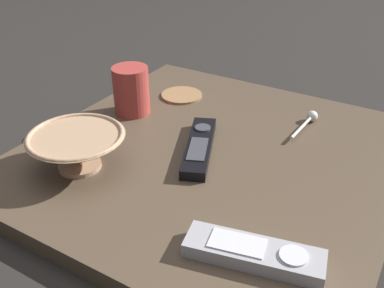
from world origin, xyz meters
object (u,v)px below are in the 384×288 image
at_px(cereal_bowl, 77,149).
at_px(tv_remote_far, 199,147).
at_px(drink_coaster, 182,95).
at_px(tv_remote_near, 254,253).
at_px(teaspoon, 310,119).
at_px(coffee_mug, 131,90).

distance_m(cereal_bowl, tv_remote_far, 0.22).
bearing_deg(drink_coaster, tv_remote_far, 129.63).
distance_m(cereal_bowl, tv_remote_near, 0.35).
bearing_deg(tv_remote_far, teaspoon, -123.75).
relative_size(teaspoon, tv_remote_near, 0.63).
xyz_separation_m(cereal_bowl, teaspoon, (-0.29, -0.36, -0.03)).
xyz_separation_m(teaspoon, tv_remote_far, (0.14, 0.21, -0.00)).
distance_m(coffee_mug, teaspoon, 0.37).
bearing_deg(tv_remote_far, coffee_mug, -17.86).
relative_size(tv_remote_near, tv_remote_far, 0.96).
relative_size(cereal_bowl, tv_remote_near, 0.88).
height_order(tv_remote_near, drink_coaster, tv_remote_near).
relative_size(tv_remote_far, drink_coaster, 2.09).
bearing_deg(cereal_bowl, tv_remote_near, 172.62).
bearing_deg(cereal_bowl, tv_remote_far, -134.65).
distance_m(coffee_mug, tv_remote_near, 0.48).
distance_m(cereal_bowl, teaspoon, 0.46).
xyz_separation_m(teaspoon, drink_coaster, (0.30, 0.02, -0.01)).
bearing_deg(teaspoon, cereal_bowl, 51.23).
bearing_deg(tv_remote_near, coffee_mug, -33.31).
height_order(cereal_bowl, drink_coaster, cereal_bowl).
distance_m(coffee_mug, tv_remote_far, 0.22).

